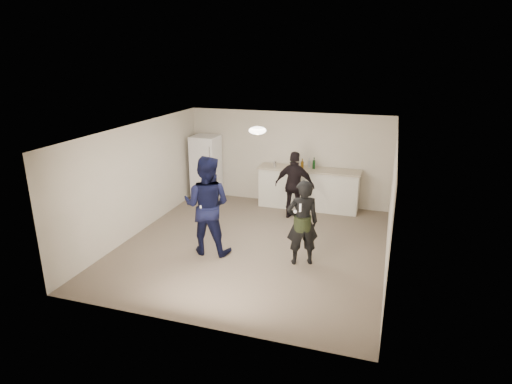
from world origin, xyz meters
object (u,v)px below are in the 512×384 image
(fridge, at_px, (206,168))
(shaker, at_px, (275,164))
(man, at_px, (207,205))
(spectator, at_px, (295,185))
(counter, at_px, (308,189))
(woman, at_px, (302,223))

(fridge, bearing_deg, shaker, -1.81)
(man, bearing_deg, spectator, -121.08)
(counter, xyz_separation_m, fridge, (-2.91, -0.07, 0.38))
(counter, xyz_separation_m, woman, (0.49, -3.16, 0.33))
(fridge, height_order, man, man)
(fridge, bearing_deg, counter, 1.38)
(man, relative_size, spectator, 1.21)
(shaker, relative_size, woman, 0.10)
(counter, height_order, shaker, shaker)
(shaker, distance_m, spectator, 1.01)
(woman, bearing_deg, spectator, -96.97)
(fridge, xyz_separation_m, spectator, (2.70, -0.72, -0.05))
(fridge, distance_m, woman, 4.59)
(man, distance_m, spectator, 2.76)
(spectator, bearing_deg, counter, -102.28)
(counter, relative_size, spectator, 1.53)
(counter, relative_size, man, 1.27)
(counter, height_order, woman, woman)
(shaker, height_order, man, man)
(woman, bearing_deg, man, -20.75)
(fridge, xyz_separation_m, shaker, (2.02, -0.06, 0.28))
(man, bearing_deg, fridge, -69.39)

